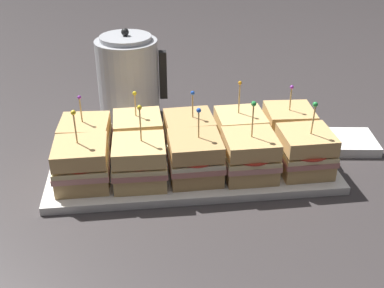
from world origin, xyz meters
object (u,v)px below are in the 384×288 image
object	(u,v)px
sandwich_front_left	(140,162)
sandwich_front_center	(194,158)
serving_platter	(192,166)
sandwich_back_far_left	(86,139)
sandwich_front_right	(250,156)
sandwich_back_left	(138,135)
napkin_stack	(351,142)
sandwich_front_far_right	(305,152)
sandwich_back_right	(240,131)
sandwich_front_far_left	(82,165)
sandwich_back_far_right	(288,127)
kettle_steel	(129,79)
sandwich_back_center	(190,134)

from	to	relation	value
sandwich_front_left	sandwich_front_center	size ratio (longest dim) A/B	1.09
serving_platter	sandwich_back_far_left	distance (m)	0.25
sandwich_front_right	sandwich_back_left	world-z (taller)	sandwich_front_right
sandwich_front_center	napkin_stack	bearing A→B (deg)	16.76
sandwich_front_far_right	sandwich_back_right	distance (m)	0.17
sandwich_front_right	sandwich_front_far_left	bearing A→B (deg)	179.21
sandwich_front_far_left	napkin_stack	bearing A→B (deg)	10.72
sandwich_back_far_right	kettle_steel	xyz separation A→B (m)	(-0.38, 0.24, 0.05)
sandwich_front_center	napkin_stack	distance (m)	0.43
sandwich_front_left	sandwich_front_far_right	distance (m)	0.36
sandwich_back_far_left	kettle_steel	world-z (taller)	kettle_steel
sandwich_front_right	sandwich_back_left	xyz separation A→B (m)	(-0.24, 0.12, -0.00)
sandwich_back_center	sandwich_back_far_right	bearing A→B (deg)	0.77
sandwich_back_left	napkin_stack	size ratio (longest dim) A/B	1.17
sandwich_back_center	sandwich_front_center	bearing A→B (deg)	-92.20
serving_platter	sandwich_back_right	xyz separation A→B (m)	(0.12, 0.06, 0.05)
serving_platter	sandwich_back_right	bearing A→B (deg)	25.83
sandwich_front_center	sandwich_front_right	xyz separation A→B (m)	(0.12, -0.00, 0.00)
sandwich_back_right	napkin_stack	world-z (taller)	sandwich_back_right
sandwich_front_far_left	sandwich_back_right	distance (m)	0.38
sandwich_back_left	napkin_stack	distance (m)	0.53
sandwich_back_right	serving_platter	bearing A→B (deg)	-154.17
sandwich_front_far_left	sandwich_back_far_left	size ratio (longest dim) A/B	1.09
sandwich_back_far_right	kettle_steel	world-z (taller)	kettle_steel
sandwich_front_far_right	kettle_steel	bearing A→B (deg)	136.39
sandwich_front_left	sandwich_front_center	bearing A→B (deg)	1.93
sandwich_back_center	kettle_steel	bearing A→B (deg)	119.88
sandwich_front_center	sandwich_back_left	distance (m)	0.17
sandwich_front_right	sandwich_back_far_right	world-z (taller)	sandwich_front_right
sandwich_front_far_left	sandwich_front_right	world-z (taller)	sandwich_front_right
sandwich_back_left	sandwich_back_right	bearing A→B (deg)	-0.54
sandwich_front_center	sandwich_back_far_left	bearing A→B (deg)	153.30
sandwich_front_far_left	sandwich_front_left	bearing A→B (deg)	-2.32
serving_platter	sandwich_front_center	world-z (taller)	sandwich_front_center
sandwich_back_right	kettle_steel	xyz separation A→B (m)	(-0.26, 0.24, 0.05)
serving_platter	sandwich_back_left	distance (m)	0.14
sandwich_front_center	sandwich_back_center	size ratio (longest dim) A/B	1.04
sandwich_back_far_left	sandwich_back_right	bearing A→B (deg)	-0.31
sandwich_back_center	napkin_stack	size ratio (longest dim) A/B	1.17
sandwich_front_right	kettle_steel	distance (m)	0.45
sandwich_back_far_left	sandwich_back_left	size ratio (longest dim) A/B	1.00
napkin_stack	serving_platter	bearing A→B (deg)	-170.99
kettle_steel	sandwich_back_right	bearing A→B (deg)	-43.32
sandwich_back_far_right	napkin_stack	size ratio (longest dim) A/B	1.18
sandwich_back_far_left	sandwich_back_left	xyz separation A→B (m)	(0.12, 0.00, 0.00)
sandwich_back_center	sandwich_back_right	world-z (taller)	sandwich_back_right
sandwich_front_far_left	serving_platter	bearing A→B (deg)	13.60
sandwich_front_left	kettle_steel	distance (m)	0.37
sandwich_front_far_right	sandwich_back_far_left	xyz separation A→B (m)	(-0.48, 0.12, -0.00)
serving_platter	sandwich_back_right	distance (m)	0.14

